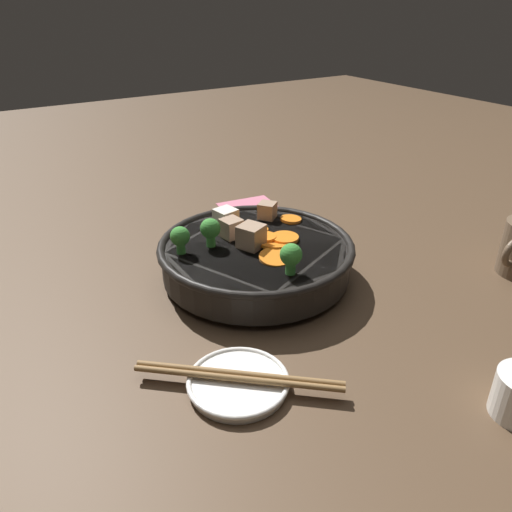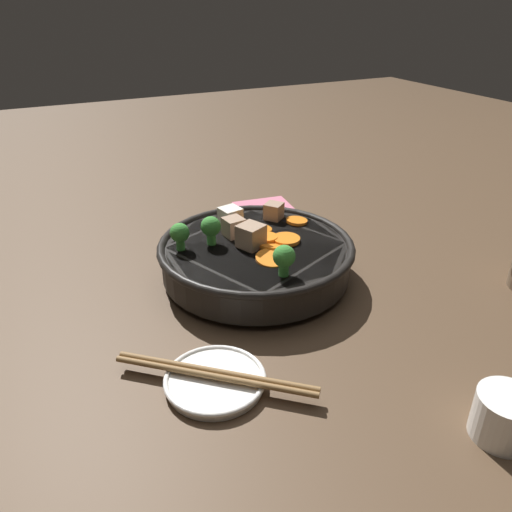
# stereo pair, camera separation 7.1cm
# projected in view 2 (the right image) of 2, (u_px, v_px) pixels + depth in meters

# --- Properties ---
(ground_plane) EXTENTS (3.00, 3.00, 0.00)m
(ground_plane) POSITION_uv_depth(u_px,v_px,m) (256.00, 278.00, 0.76)
(ground_plane) COLOR #4C3826
(stirfry_bowl) EXTENTS (0.29, 0.29, 0.10)m
(stirfry_bowl) POSITION_uv_depth(u_px,v_px,m) (256.00, 255.00, 0.74)
(stirfry_bowl) COLOR black
(stirfry_bowl) RESTS_ON ground_plane
(side_saucer) EXTENTS (0.11, 0.11, 0.01)m
(side_saucer) POSITION_uv_depth(u_px,v_px,m) (215.00, 380.00, 0.55)
(side_saucer) COLOR white
(side_saucer) RESTS_ON ground_plane
(tea_cup) EXTENTS (0.06, 0.06, 0.05)m
(tea_cup) POSITION_uv_depth(u_px,v_px,m) (505.00, 416.00, 0.48)
(tea_cup) COLOR white
(tea_cup) RESTS_ON ground_plane
(napkin) EXTENTS (0.12, 0.09, 0.00)m
(napkin) POSITION_uv_depth(u_px,v_px,m) (263.00, 205.00, 1.01)
(napkin) COLOR #D16B84
(napkin) RESTS_ON ground_plane
(chopsticks_pair) EXTENTS (0.19, 0.16, 0.01)m
(chopsticks_pair) POSITION_uv_depth(u_px,v_px,m) (215.00, 374.00, 0.55)
(chopsticks_pair) COLOR olive
(chopsticks_pair) RESTS_ON side_saucer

